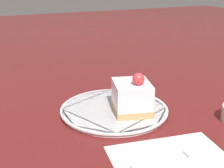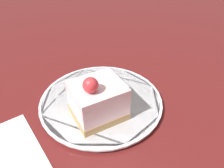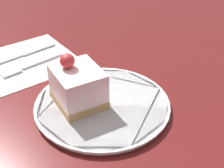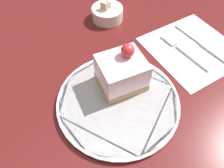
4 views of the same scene
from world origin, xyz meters
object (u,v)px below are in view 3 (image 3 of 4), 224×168
knife (29,52)px  plate (104,106)px  fork (27,66)px  cake_slice (78,86)px

knife → plate: bearing=-179.7°
fork → cake_slice: bearing=-178.3°
plate → knife: (0.29, -0.02, -0.00)m
plate → knife: size_ratio=1.41×
knife → cake_slice: bearing=173.1°
fork → knife: size_ratio=0.84×
cake_slice → knife: cake_slice is taller
plate → cake_slice: size_ratio=2.28×
cake_slice → knife: bearing=4.9°
plate → knife: bearing=-3.6°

